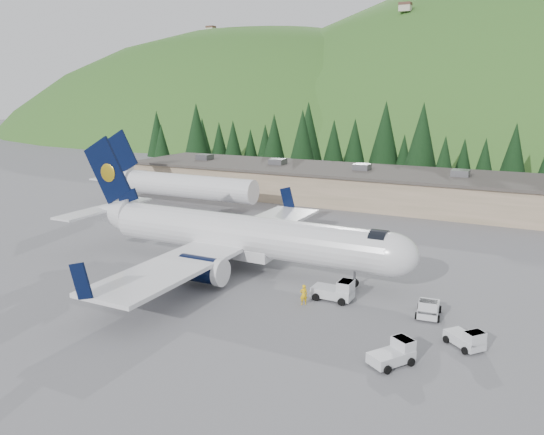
% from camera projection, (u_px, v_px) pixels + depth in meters
% --- Properties ---
extents(ground, '(600.00, 600.00, 0.00)m').
position_uv_depth(ground, '(245.00, 269.00, 52.77)').
color(ground, slate).
extents(airliner, '(37.58, 35.21, 12.53)m').
position_uv_depth(airliner, '(235.00, 235.00, 52.50)').
color(airliner, white).
rests_on(airliner, ground).
extents(second_airliner, '(27.50, 11.00, 10.05)m').
position_uv_depth(second_airliner, '(175.00, 184.00, 82.06)').
color(second_airliner, white).
rests_on(second_airliner, ground).
extents(baggage_tug_a, '(3.44, 2.09, 1.83)m').
position_uv_depth(baggage_tug_a, '(336.00, 291.00, 44.61)').
color(baggage_tug_a, silver).
rests_on(baggage_tug_a, ground).
extents(baggage_tug_b, '(2.99, 2.84, 1.47)m').
position_uv_depth(baggage_tug_b, '(467.00, 339.00, 36.18)').
color(baggage_tug_b, silver).
rests_on(baggage_tug_b, ground).
extents(baggage_tug_c, '(2.90, 3.29, 1.58)m').
position_uv_depth(baggage_tug_c, '(395.00, 353.00, 34.11)').
color(baggage_tug_c, silver).
rests_on(baggage_tug_c, ground).
extents(terminal_building, '(71.00, 17.00, 6.10)m').
position_uv_depth(terminal_building, '(332.00, 183.00, 87.42)').
color(terminal_building, gray).
rests_on(terminal_building, ground).
extents(baggage_tug_d, '(2.10, 3.16, 1.61)m').
position_uv_depth(baggage_tug_d, '(428.00, 309.00, 41.19)').
color(baggage_tug_d, silver).
rests_on(baggage_tug_d, ground).
extents(ramp_worker, '(0.76, 0.72, 1.74)m').
position_uv_depth(ramp_worker, '(304.00, 295.00, 43.64)').
color(ramp_worker, yellow).
rests_on(ramp_worker, ground).
extents(tree_line, '(113.07, 17.37, 14.38)m').
position_uv_depth(tree_line, '(358.00, 142.00, 108.93)').
color(tree_line, black).
rests_on(tree_line, ground).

